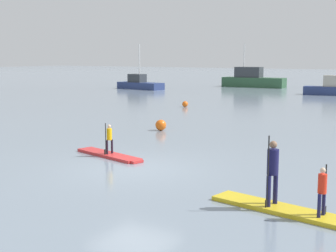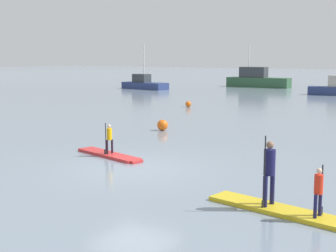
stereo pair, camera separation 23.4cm
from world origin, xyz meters
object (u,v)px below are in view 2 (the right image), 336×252
paddleboard_near (110,155)px  paddler_adult (269,169)px  paddler_child_solo (109,137)px  mooring_buoy_mid (188,104)px  motor_boat_small_navy (144,84)px  mooring_buoy_near (163,125)px  fishing_boat_green_midground (257,80)px  paddleboard_far (281,210)px  paddler_child_front (319,190)px

paddleboard_near → paddler_adult: paddler_adult is taller
paddler_child_solo → paddler_adult: bearing=-21.4°
paddler_child_solo → mooring_buoy_mid: size_ratio=2.69×
motor_boat_small_navy → paddleboard_near: bearing=-56.6°
paddler_adult → mooring_buoy_near: size_ratio=3.20×
mooring_buoy_mid → mooring_buoy_near: bearing=-66.3°
motor_boat_small_navy → mooring_buoy_near: 29.93m
fishing_boat_green_midground → motor_boat_small_navy: size_ratio=1.26×
paddleboard_far → motor_boat_small_navy: (-27.17, 32.87, 0.50)m
mooring_buoy_mid → paddler_child_solo: bearing=-69.2°
paddler_child_solo → paddler_child_front: paddler_child_front is taller
paddler_child_front → motor_boat_small_navy: 43.32m
paddler_adult → fishing_boat_green_midground: fishing_boat_green_midground is taller
paddler_adult → motor_boat_small_navy: (-26.84, 32.82, -0.43)m
paddler_adult → paddler_child_front: bearing=-9.1°
paddleboard_near → paddler_child_front: 8.83m
paddler_adult → mooring_buoy_near: 12.56m
paddler_child_solo → paddleboard_far: (7.41, -2.82, -0.64)m
mooring_buoy_mid → paddler_adult: bearing=-55.2°
paddleboard_near → fishing_boat_green_midground: fishing_boat_green_midground is taller
paddleboard_far → motor_boat_small_navy: motor_boat_small_navy is taller
paddler_adult → paddler_child_front: paddler_adult is taller
paddleboard_far → paddler_child_front: 1.11m
mooring_buoy_near → paddleboard_far: bearing=-44.5°
mooring_buoy_near → mooring_buoy_mid: bearing=113.7°
fishing_boat_green_midground → paddleboard_far: bearing=-67.0°
paddler_child_front → mooring_buoy_mid: (-14.46, 19.24, -0.50)m
paddleboard_near → mooring_buoy_mid: mooring_buoy_mid is taller
fishing_boat_green_midground → motor_boat_small_navy: (-9.20, -9.52, -0.32)m
paddleboard_far → mooring_buoy_near: size_ratio=7.06×
paddleboard_near → mooring_buoy_near: 6.38m
paddleboard_near → paddler_adult: bearing=-21.5°
paddler_child_solo → paddler_child_front: (8.28, -2.96, 0.02)m
paddleboard_near → mooring_buoy_mid: bearing=110.8°
paddler_adult → paddler_child_front: 1.25m
paddler_child_front → paddler_child_solo: bearing=160.3°
paddler_adult → mooring_buoy_near: bearing=134.6°
fishing_boat_green_midground → mooring_buoy_mid: 23.71m
paddleboard_far → paddler_adult: size_ratio=2.21×
paddler_child_front → mooring_buoy_near: (-10.02, 9.12, -0.45)m
paddler_adult → motor_boat_small_navy: bearing=129.3°
paddleboard_far → motor_boat_small_navy: size_ratio=0.65×
fishing_boat_green_midground → mooring_buoy_mid: fishing_boat_green_midground is taller
fishing_boat_green_midground → mooring_buoy_mid: bearing=-79.3°
motor_boat_small_navy → mooring_buoy_near: (18.03, -23.89, -0.29)m
paddleboard_near → paddler_adult: size_ratio=1.93×
paddler_child_front → fishing_boat_green_midground: fishing_boat_green_midground is taller
paddleboard_near → paddleboard_far: bearing=-20.9°
paddleboard_far → fishing_boat_green_midground: fishing_boat_green_midground is taller
mooring_buoy_near → paddler_adult: bearing=-45.4°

